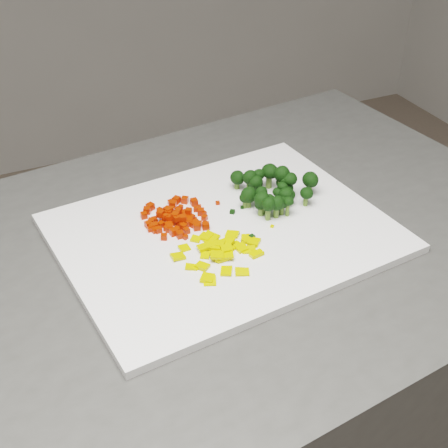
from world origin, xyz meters
name	(u,v)px	position (x,y,z in m)	size (l,w,h in m)	color
counter_block	(228,425)	(0.00, 0.02, 0.45)	(1.00, 0.70, 0.90)	#434341
cutting_board	(224,233)	(-0.01, 0.02, 0.91)	(0.47, 0.37, 0.01)	white
carrot_pile	(175,213)	(-0.06, 0.07, 0.93)	(0.11, 0.11, 0.03)	red
pepper_pile	(220,251)	(-0.04, -0.04, 0.92)	(0.12, 0.12, 0.02)	#D7BB0B
broccoli_pile	(273,182)	(0.10, 0.07, 0.94)	(0.13, 0.13, 0.06)	black
carrot_cube_0	(173,222)	(-0.07, 0.06, 0.92)	(0.01, 0.01, 0.01)	red
carrot_cube_1	(169,229)	(-0.08, 0.05, 0.92)	(0.01, 0.01, 0.01)	red
carrot_cube_2	(197,227)	(-0.04, 0.04, 0.92)	(0.01, 0.01, 0.01)	red
carrot_cube_3	(179,212)	(-0.05, 0.08, 0.92)	(0.01, 0.01, 0.01)	red
carrot_cube_4	(168,225)	(-0.08, 0.06, 0.92)	(0.01, 0.01, 0.01)	red
carrot_cube_5	(180,235)	(-0.07, 0.03, 0.92)	(0.01, 0.01, 0.01)	red
carrot_cube_6	(165,216)	(-0.08, 0.07, 0.93)	(0.01, 0.01, 0.01)	red
carrot_cube_7	(150,207)	(-0.09, 0.12, 0.92)	(0.01, 0.01, 0.01)	red
carrot_cube_8	(187,231)	(-0.06, 0.03, 0.92)	(0.01, 0.01, 0.01)	red
carrot_cube_9	(193,224)	(-0.04, 0.04, 0.92)	(0.01, 0.01, 0.01)	red
carrot_cube_10	(184,227)	(-0.06, 0.04, 0.92)	(0.01, 0.01, 0.01)	red
carrot_cube_11	(177,229)	(-0.07, 0.04, 0.92)	(0.01, 0.01, 0.01)	red
carrot_cube_12	(177,218)	(-0.07, 0.06, 0.93)	(0.01, 0.01, 0.01)	red
carrot_cube_13	(144,215)	(-0.10, 0.10, 0.92)	(0.01, 0.01, 0.01)	red
carrot_cube_14	(148,225)	(-0.11, 0.07, 0.92)	(0.01, 0.01, 0.01)	red
carrot_cube_15	(167,228)	(-0.08, 0.05, 0.92)	(0.01, 0.01, 0.01)	red
carrot_cube_16	(191,218)	(-0.04, 0.06, 0.92)	(0.01, 0.01, 0.01)	red
carrot_cube_17	(150,229)	(-0.11, 0.06, 0.92)	(0.01, 0.01, 0.01)	red
carrot_cube_18	(178,213)	(-0.05, 0.08, 0.92)	(0.01, 0.01, 0.01)	red
carrot_cube_19	(156,228)	(-0.10, 0.06, 0.92)	(0.01, 0.01, 0.01)	red
carrot_cube_20	(173,232)	(-0.08, 0.04, 0.92)	(0.01, 0.01, 0.01)	red
carrot_cube_21	(169,213)	(-0.07, 0.08, 0.92)	(0.01, 0.01, 0.01)	red
carrot_cube_22	(167,210)	(-0.07, 0.09, 0.92)	(0.01, 0.01, 0.01)	red
carrot_cube_23	(160,213)	(-0.08, 0.08, 0.92)	(0.01, 0.01, 0.01)	red
carrot_cube_24	(154,220)	(-0.09, 0.08, 0.92)	(0.01, 0.01, 0.01)	red
carrot_cube_25	(155,229)	(-0.10, 0.06, 0.92)	(0.01, 0.01, 0.01)	red
carrot_cube_26	(198,224)	(-0.04, 0.04, 0.92)	(0.01, 0.01, 0.01)	red
carrot_cube_27	(163,211)	(-0.08, 0.09, 0.92)	(0.01, 0.01, 0.01)	red
carrot_cube_28	(186,216)	(-0.05, 0.07, 0.92)	(0.01, 0.01, 0.01)	red
carrot_cube_29	(201,212)	(-0.02, 0.07, 0.92)	(0.01, 0.01, 0.01)	red
carrot_cube_30	(183,218)	(-0.06, 0.06, 0.92)	(0.01, 0.01, 0.01)	red
carrot_cube_31	(189,223)	(-0.05, 0.05, 0.92)	(0.01, 0.01, 0.01)	red
carrot_cube_32	(160,210)	(-0.08, 0.10, 0.92)	(0.01, 0.01, 0.01)	red
carrot_cube_33	(178,210)	(-0.05, 0.08, 0.92)	(0.01, 0.01, 0.01)	red
carrot_cube_34	(164,237)	(-0.10, 0.03, 0.92)	(0.01, 0.01, 0.01)	red
carrot_cube_35	(160,214)	(-0.08, 0.08, 0.93)	(0.01, 0.01, 0.01)	red
carrot_cube_36	(170,202)	(-0.05, 0.12, 0.92)	(0.01, 0.01, 0.01)	red
carrot_cube_37	(157,230)	(-0.10, 0.05, 0.92)	(0.01, 0.01, 0.01)	red
carrot_cube_38	(147,210)	(-0.10, 0.11, 0.92)	(0.01, 0.01, 0.01)	red
carrot_cube_39	(170,225)	(-0.08, 0.06, 0.92)	(0.01, 0.01, 0.01)	red
carrot_cube_40	(159,230)	(-0.10, 0.05, 0.92)	(0.01, 0.01, 0.01)	red
carrot_cube_41	(186,213)	(-0.04, 0.08, 0.92)	(0.01, 0.01, 0.01)	red
carrot_cube_42	(185,229)	(-0.06, 0.04, 0.92)	(0.01, 0.01, 0.01)	red
carrot_cube_43	(189,221)	(-0.05, 0.05, 0.92)	(0.01, 0.01, 0.01)	red
carrot_cube_44	(196,223)	(-0.04, 0.05, 0.92)	(0.01, 0.01, 0.01)	red
carrot_cube_45	(160,214)	(-0.08, 0.09, 0.92)	(0.01, 0.01, 0.01)	red
carrot_cube_46	(161,214)	(-0.08, 0.08, 0.92)	(0.01, 0.01, 0.01)	red
carrot_cube_47	(155,226)	(-0.10, 0.06, 0.92)	(0.01, 0.01, 0.01)	red
carrot_cube_48	(169,218)	(-0.07, 0.07, 0.92)	(0.01, 0.01, 0.01)	red
carrot_cube_49	(179,224)	(-0.06, 0.05, 0.92)	(0.01, 0.01, 0.01)	red
carrot_cube_50	(194,202)	(-0.02, 0.10, 0.92)	(0.01, 0.01, 0.01)	red
carrot_cube_51	(185,213)	(-0.05, 0.08, 0.92)	(0.01, 0.01, 0.01)	red
carrot_cube_52	(205,218)	(-0.02, 0.05, 0.92)	(0.01, 0.01, 0.01)	red
carrot_cube_53	(159,228)	(-0.09, 0.06, 0.92)	(0.01, 0.01, 0.01)	red
carrot_cube_54	(185,237)	(-0.07, 0.02, 0.92)	(0.01, 0.01, 0.01)	red
carrot_cube_55	(204,214)	(-0.02, 0.06, 0.92)	(0.01, 0.01, 0.01)	red
carrot_cube_56	(171,210)	(-0.06, 0.09, 0.92)	(0.01, 0.01, 0.01)	red
carrot_cube_57	(206,226)	(-0.03, 0.03, 0.92)	(0.01, 0.01, 0.01)	red
carrot_cube_58	(177,200)	(-0.04, 0.12, 0.92)	(0.01, 0.01, 0.01)	red
carrot_cube_59	(181,207)	(-0.05, 0.08, 0.93)	(0.01, 0.01, 0.01)	red
carrot_cube_60	(151,222)	(-0.10, 0.08, 0.92)	(0.01, 0.01, 0.01)	red
carrot_cube_61	(155,219)	(-0.09, 0.08, 0.92)	(0.01, 0.01, 0.01)	red
carrot_cube_62	(185,219)	(-0.05, 0.06, 0.92)	(0.01, 0.01, 0.01)	red
carrot_cube_63	(179,218)	(-0.06, 0.07, 0.92)	(0.01, 0.01, 0.01)	red
carrot_cube_64	(175,216)	(-0.07, 0.06, 0.93)	(0.01, 0.01, 0.01)	red
carrot_cube_65	(161,225)	(-0.09, 0.06, 0.92)	(0.01, 0.01, 0.01)	red
carrot_cube_66	(145,211)	(-0.10, 0.11, 0.92)	(0.01, 0.01, 0.01)	red
carrot_cube_67	(152,227)	(-0.10, 0.06, 0.92)	(0.01, 0.01, 0.01)	red
carrot_cube_68	(169,217)	(-0.07, 0.07, 0.92)	(0.01, 0.01, 0.01)	red
carrot_cube_69	(177,230)	(-0.07, 0.04, 0.92)	(0.01, 0.01, 0.01)	red
carrot_cube_70	(189,211)	(-0.04, 0.07, 0.93)	(0.01, 0.01, 0.01)	red
carrot_cube_71	(179,214)	(-0.05, 0.08, 0.92)	(0.01, 0.01, 0.01)	red
carrot_cube_72	(170,228)	(-0.08, 0.05, 0.92)	(0.01, 0.01, 0.01)	red
carrot_cube_73	(178,212)	(-0.06, 0.07, 0.93)	(0.01, 0.01, 0.01)	red
carrot_cube_74	(196,209)	(-0.02, 0.08, 0.92)	(0.01, 0.01, 0.01)	red
carrot_cube_75	(185,200)	(-0.03, 0.11, 0.92)	(0.01, 0.01, 0.01)	red
carrot_cube_76	(165,218)	(-0.08, 0.07, 0.92)	(0.01, 0.01, 0.01)	red
carrot_cube_77	(173,202)	(-0.05, 0.11, 0.92)	(0.01, 0.01, 0.01)	red
carrot_cube_78	(168,211)	(-0.07, 0.08, 0.93)	(0.01, 0.01, 0.01)	red
carrot_cube_79	(154,231)	(-0.10, 0.05, 0.92)	(0.01, 0.01, 0.01)	red
carrot_cube_80	(173,204)	(-0.05, 0.11, 0.92)	(0.01, 0.01, 0.01)	red
pepper_chunk_0	(204,247)	(-0.05, -0.02, 0.92)	(0.02, 0.02, 0.00)	#D7BB0B
pepper_chunk_1	(207,278)	(-0.07, -0.08, 0.91)	(0.02, 0.02, 0.00)	#D7BB0B
pepper_chunk_2	(225,243)	(-0.02, -0.01, 0.92)	(0.01, 0.02, 0.00)	#D7BB0B
pepper_chunk_3	(254,242)	(0.02, -0.03, 0.92)	(0.02, 0.02, 0.00)	#D7BB0B
pepper_chunk_4	(228,242)	(-0.02, -0.02, 0.92)	(0.02, 0.01, 0.00)	#D7BB0B
pepper_chunk_5	(256,254)	(0.01, -0.06, 0.92)	(0.02, 0.01, 0.01)	#D7BB0B
pepper_chunk_6	(247,239)	(0.01, -0.02, 0.91)	(0.02, 0.01, 0.00)	#D7BB0B
pepper_chunk_7	(227,248)	(-0.03, -0.04, 0.92)	(0.02, 0.02, 0.00)	#D7BB0B
pepper_chunk_8	(210,237)	(-0.03, 0.01, 0.91)	(0.02, 0.02, 0.00)	#D7BB0B
pepper_chunk_9	(242,272)	(-0.03, -0.08, 0.91)	(0.02, 0.01, 0.00)	#D7BB0B
pepper_chunk_10	(211,240)	(-0.04, 0.00, 0.92)	(0.02, 0.02, 0.00)	#D7BB0B
pepper_chunk_11	(217,256)	(-0.04, -0.04, 0.91)	(0.01, 0.01, 0.00)	#D7BB0B
pepper_chunk_12	(210,281)	(-0.07, -0.08, 0.91)	(0.02, 0.02, 0.00)	#D7BB0B
pepper_chunk_13	(231,237)	(-0.01, -0.01, 0.91)	(0.01, 0.01, 0.00)	#D7BB0B
pepper_chunk_14	(230,246)	(-0.02, -0.02, 0.91)	(0.02, 0.01, 0.00)	#D7BB0B
pepper_chunk_15	(215,246)	(-0.04, -0.02, 0.92)	(0.01, 0.01, 0.00)	#D7BB0B
pepper_chunk_16	(227,255)	(-0.03, -0.05, 0.92)	(0.02, 0.02, 0.00)	#D7BB0B
pepper_chunk_17	(212,237)	(-0.03, 0.01, 0.91)	(0.02, 0.02, 0.00)	#D7BB0B
pepper_chunk_18	(217,255)	(-0.04, -0.04, 0.92)	(0.02, 0.02, 0.00)	#D7BB0B
pepper_chunk_19	(241,248)	(0.00, -0.04, 0.92)	(0.02, 0.02, 0.01)	#D7BB0B
pepper_chunk_20	(218,258)	(-0.04, -0.04, 0.91)	(0.01, 0.01, 0.00)	#D7BB0B
pepper_chunk_21	(196,239)	(-0.05, 0.01, 0.91)	(0.01, 0.01, 0.00)	#D7BB0B
pepper_chunk_22	(184,248)	(-0.08, 0.00, 0.91)	(0.01, 0.01, 0.00)	#D7BB0B
pepper_chunk_23	(226,271)	(-0.04, -0.07, 0.91)	(0.02, 0.02, 0.00)	#D7BB0B
pepper_chunk_24	(192,267)	(-0.08, -0.05, 0.91)	(0.02, 0.01, 0.00)	#D7BB0B
pepper_chunk_25	(232,234)	(0.00, 0.00, 0.91)	(0.02, 0.01, 0.00)	#D7BB0B
pepper_chunk_26	(205,256)	(-0.06, -0.03, 0.91)	(0.01, 0.01, 0.00)	#D7BB0B
pepper_chunk_27	(218,244)	(-0.03, -0.02, 0.92)	(0.02, 0.01, 0.00)	#D7BB0B
pepper_chunk_28	(202,266)	(-0.07, -0.05, 0.92)	(0.01, 0.02, 0.00)	#D7BB0B
pepper_chunk_29	(249,250)	(0.00, -0.04, 0.91)	(0.02, 0.01, 0.00)	#D7BB0B
pepper_chunk_30	(178,256)	(-0.09, -0.02, 0.91)	(0.02, 0.02, 0.00)	#D7BB0B
pepper_chunk_31	(238,245)	(0.00, -0.03, 0.91)	(0.01, 0.01, 0.00)	#D7BB0B
pepper_chunk_32	(206,237)	(-0.04, 0.01, 0.92)	(0.02, 0.02, 0.00)	#D7BB0B
pepper_chunk_33	(215,252)	(-0.04, -0.03, 0.92)	(0.01, 0.02, 0.01)	#D7BB0B
pepper_chunk_34	(245,239)	(0.01, -0.02, 0.92)	(0.01, 0.01, 0.01)	#D7BB0B
pepper_chunk_35	(221,258)	(-0.04, -0.05, 0.91)	(0.02, 0.02, 0.00)	#D7BB0B
broccoli_floret_0	(268,205)	(0.07, 0.03, 0.93)	(0.03, 0.03, 0.03)	black
broccoli_floret_1	(248,198)	(0.05, 0.06, 0.93)	(0.04, 0.04, 0.03)	black
broccoli_floret_2	(260,208)	(0.06, 0.03, 0.92)	(0.02, 0.02, 0.02)	black
broccoli_floret_3	(282,207)	(0.09, 0.02, 0.93)	(0.03, 0.03, 0.03)	black
broccoli_floret_4	(281,179)	(0.12, 0.07, 0.94)	(0.04, 0.04, 0.04)	black
broccoli_floret_5	(268,210)	(0.07, 0.01, 0.93)	(0.03, 0.03, 0.04)	black
broccoli_floret_6	(289,182)	(0.12, 0.05, 0.94)	(0.03, 0.03, 0.03)	black
broccoli_floret_7	(286,191)	(0.12, 0.06, 0.93)	(0.03, 0.03, 0.03)	black
broccoli_floret_8	(261,204)	(0.06, 0.03, 0.93)	(0.04, 0.04, 0.04)	black
broccoli_floret_9	(264,204)	(0.07, 0.03, 0.93)	(0.03, 0.03, 0.03)	black
broccoli_floret_10	(245,201)	(0.05, 0.06, 0.93)	(0.03, 0.03, 0.03)	black
broccoli_floret_11	(261,198)	(0.07, 0.05, 0.93)	(0.03, 0.03, 0.03)	black
broccoli_floret_12	(237,181)	(0.06, 0.12, 0.93)	(0.03, 0.03, 0.03)	black
broccoli_floret_13	(285,198)	(0.11, 0.04, 0.93)	(0.03, 0.03, 0.03)	black
broccoli_floret_14	(281,186)	(0.12, 0.07, 0.93)	(0.03, 0.03, 0.03)	black
broccoli_floret_15	(309,184)	(0.16, 0.05, 0.93)	(0.04, 0.04, 0.04)	black
broccoli_floret_16	(285,183)	(0.12, 0.06, 0.94)	(0.02, 0.02, 0.03)	black
broccoli_floret_17	(278,195)	(0.10, 0.05, 0.93)	(0.02, 0.02, 0.03)	black
broccoli_floret_18	(249,182)	(0.08, 0.10, 0.93)	(0.03, 0.03, 0.04)	black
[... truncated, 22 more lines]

